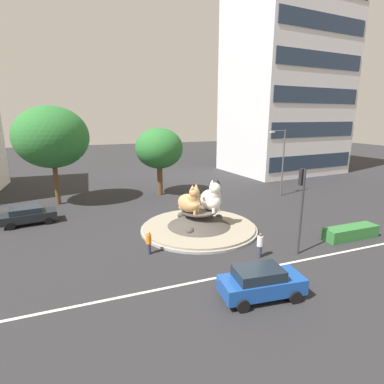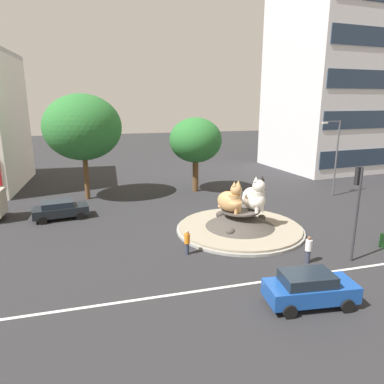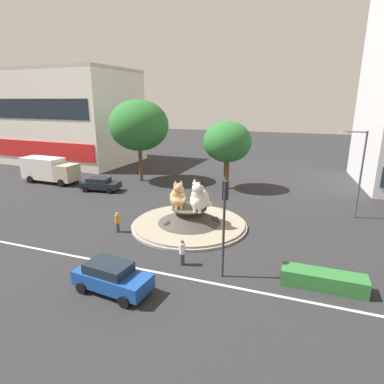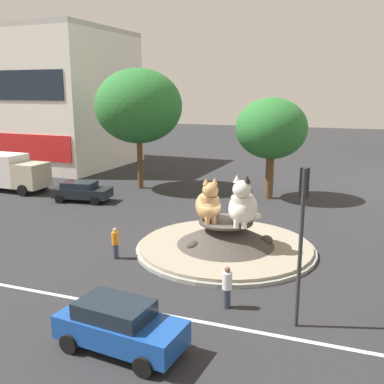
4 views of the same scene
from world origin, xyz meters
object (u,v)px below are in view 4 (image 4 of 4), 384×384
object	(u,v)px
broadleaf_tree_behind_island	(271,129)
pedestrian_white_shirt	(227,287)
second_tree_near_tower	(139,106)
hatchback_near_shophouse	(82,191)
cat_statue_white	(243,206)
cat_statue_calico	(209,204)
shophouse_block	(29,99)
traffic_light_mast	(302,219)
pedestrian_orange_shirt	(115,242)
sedan_on_far_lane	(119,325)
delivery_box_truck	(5,171)

from	to	relation	value
broadleaf_tree_behind_island	pedestrian_white_shirt	xyz separation A→B (m)	(1.69, -17.93, -4.42)
broadleaf_tree_behind_island	pedestrian_white_shirt	distance (m)	18.54
second_tree_near_tower	hatchback_near_shophouse	distance (m)	8.47
cat_statue_white	broadleaf_tree_behind_island	distance (m)	12.59
cat_statue_calico	cat_statue_white	xyz separation A→B (m)	(1.79, -0.05, 0.10)
cat_statue_calico	broadleaf_tree_behind_island	xyz separation A→B (m)	(0.91, 12.20, 2.85)
shophouse_block	pedestrian_white_shirt	bearing A→B (deg)	-38.53
traffic_light_mast	pedestrian_white_shirt	distance (m)	4.04
second_tree_near_tower	pedestrian_white_shirt	size ratio (longest dim) A/B	5.95
cat_statue_calico	pedestrian_orange_shirt	xyz separation A→B (m)	(-3.90, -2.72, -1.61)
traffic_light_mast	shophouse_block	bearing A→B (deg)	46.47
cat_statue_calico	broadleaf_tree_behind_island	bearing A→B (deg)	146.41
traffic_light_mast	hatchback_near_shophouse	bearing A→B (deg)	49.11
hatchback_near_shophouse	shophouse_block	bearing A→B (deg)	130.26
cat_statue_white	pedestrian_orange_shirt	distance (m)	6.51
hatchback_near_shophouse	pedestrian_orange_shirt	bearing A→B (deg)	-57.00
cat_statue_white	pedestrian_orange_shirt	bearing A→B (deg)	-70.13
pedestrian_orange_shirt	broadleaf_tree_behind_island	bearing A→B (deg)	-29.47
cat_statue_calico	second_tree_near_tower	size ratio (longest dim) A/B	0.27
traffic_light_mast	shophouse_block	distance (m)	42.17
broadleaf_tree_behind_island	sedan_on_far_lane	distance (m)	22.24
traffic_light_mast	hatchback_near_shophouse	size ratio (longest dim) A/B	1.28
traffic_light_mast	second_tree_near_tower	world-z (taller)	second_tree_near_tower
broadleaf_tree_behind_island	pedestrian_white_shirt	world-z (taller)	broadleaf_tree_behind_island
broadleaf_tree_behind_island	hatchback_near_shophouse	xyz separation A→B (m)	(-12.90, -5.68, -4.50)
shophouse_block	pedestrian_orange_shirt	distance (m)	33.56
pedestrian_orange_shirt	hatchback_near_shophouse	bearing A→B (deg)	29.61
traffic_light_mast	broadleaf_tree_behind_island	world-z (taller)	broadleaf_tree_behind_island
cat_statue_white	pedestrian_white_shirt	xyz separation A→B (m)	(0.81, -5.68, -1.67)
cat_statue_white	pedestrian_white_shirt	size ratio (longest dim) A/B	1.58
shophouse_block	hatchback_near_shophouse	distance (m)	21.68
traffic_light_mast	sedan_on_far_lane	world-z (taller)	traffic_light_mast
cat_statue_calico	hatchback_near_shophouse	bearing A→B (deg)	-147.87
pedestrian_white_shirt	pedestrian_orange_shirt	bearing A→B (deg)	-152.04
second_tree_near_tower	hatchback_near_shophouse	bearing A→B (deg)	-110.34
shophouse_block	broadleaf_tree_behind_island	xyz separation A→B (m)	(28.43, -8.06, -1.82)
cat_statue_white	traffic_light_mast	size ratio (longest dim) A/B	0.46
cat_statue_calico	sedan_on_far_lane	xyz separation A→B (m)	(0.14, -9.58, -1.59)
cat_statue_white	traffic_light_mast	world-z (taller)	traffic_light_mast
cat_statue_white	sedan_on_far_lane	size ratio (longest dim) A/B	0.61
traffic_light_mast	delivery_box_truck	distance (m)	28.80
traffic_light_mast	broadleaf_tree_behind_island	bearing A→B (deg)	8.62
second_tree_near_tower	pedestrian_orange_shirt	size ratio (longest dim) A/B	6.26
traffic_light_mast	shophouse_block	xyz separation A→B (m)	(-32.78, 26.34, 3.21)
pedestrian_white_shirt	hatchback_near_shophouse	bearing A→B (deg)	-167.20
broadleaf_tree_behind_island	pedestrian_orange_shirt	size ratio (longest dim) A/B	4.82
cat_statue_calico	cat_statue_white	bearing A→B (deg)	59.19
cat_statue_white	shophouse_block	bearing A→B (deg)	-129.99
cat_statue_white	delivery_box_truck	distance (m)	23.11
pedestrian_orange_shirt	sedan_on_far_lane	xyz separation A→B (m)	(4.04, -6.86, 0.02)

